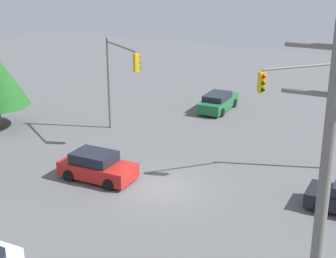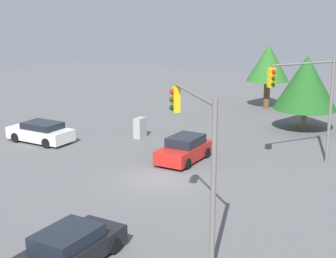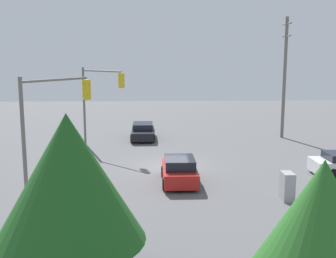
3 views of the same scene
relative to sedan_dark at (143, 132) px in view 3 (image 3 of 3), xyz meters
The scene contains 8 objects.
ground_plane 9.42m from the sedan_dark, 11.21° to the left, with size 80.00×80.00×0.00m, color #5B5B5E.
sedan_dark is the anchor object (origin of this frame).
sedan_red 12.98m from the sedan_dark, 10.13° to the left, with size 4.01×1.98×1.48m.
traffic_signal_main 5.95m from the sedan_dark, 44.09° to the right, with size 3.40×3.52×6.20m.
traffic_signal_cross 16.15m from the sedan_dark, 15.11° to the right, with size 3.84×2.69×6.17m.
utility_pole_tall 13.09m from the sedan_dark, 91.14° to the left, with size 2.20×0.28×10.31m.
electrical_cabinet 17.51m from the sedan_dark, 25.10° to the left, with size 0.90×0.54×1.40m, color #9EA0A3.
tree_left 23.81m from the sedan_dark, ahead, with size 4.54×4.54×5.47m.
Camera 3 is at (26.39, -1.11, 7.08)m, focal length 45.00 mm.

